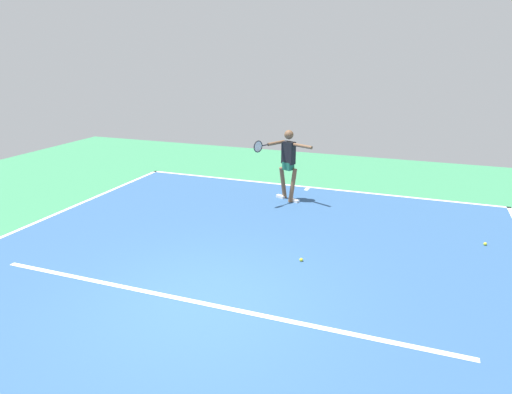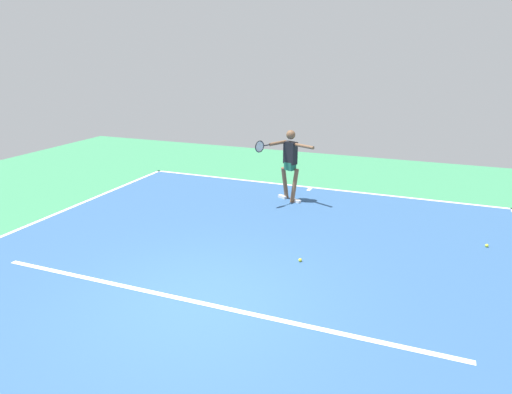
{
  "view_description": "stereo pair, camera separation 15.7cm",
  "coord_description": "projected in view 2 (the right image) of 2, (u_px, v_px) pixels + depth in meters",
  "views": [
    {
      "loc": [
        -2.91,
        5.43,
        3.68
      ],
      "look_at": [
        0.12,
        -2.69,
        0.9
      ],
      "focal_mm": 31.49,
      "sensor_mm": 36.0,
      "label": 1
    },
    {
      "loc": [
        -3.05,
        5.37,
        3.68
      ],
      "look_at": [
        0.12,
        -2.69,
        0.9
      ],
      "focal_mm": 31.49,
      "sensor_mm": 36.0,
      "label": 2
    }
  ],
  "objects": [
    {
      "name": "ground_plane",
      "position": [
        200.0,
        302.0,
        6.95
      ],
      "size": [
        22.7,
        22.7,
        0.0
      ],
      "primitive_type": "plane",
      "color": "#388456"
    },
    {
      "name": "court_surface",
      "position": [
        200.0,
        302.0,
        6.95
      ],
      "size": [
        10.38,
        13.56,
        0.0
      ],
      "primitive_type": "cube",
      "color": "#2D5484",
      "rests_on": "ground_plane"
    },
    {
      "name": "tennis_ball_near_service_line",
      "position": [
        487.0,
        246.0,
        8.92
      ],
      "size": [
        0.07,
        0.07,
        0.07
      ],
      "primitive_type": "sphere",
      "color": "#CCE033",
      "rests_on": "ground_plane"
    },
    {
      "name": "tennis_player",
      "position": [
        289.0,
        160.0,
        11.44
      ],
      "size": [
        1.31,
        1.12,
        1.85
      ],
      "rotation": [
        0.0,
        0.0,
        -0.44
      ],
      "color": "brown",
      "rests_on": "ground_plane"
    },
    {
      "name": "court_line_centre_mark",
      "position": [
        309.0,
        189.0,
        12.73
      ],
      "size": [
        0.1,
        0.3,
        0.01
      ],
      "primitive_type": "cube",
      "color": "white",
      "rests_on": "ground_plane"
    },
    {
      "name": "court_line_service",
      "position": [
        199.0,
        303.0,
        6.94
      ],
      "size": [
        7.78,
        0.1,
        0.01
      ],
      "primitive_type": "cube",
      "color": "white",
      "rests_on": "ground_plane"
    },
    {
      "name": "tennis_ball_near_player",
      "position": [
        300.0,
        260.0,
        8.3
      ],
      "size": [
        0.07,
        0.07,
        0.07
      ],
      "primitive_type": "sphere",
      "color": "yellow",
      "rests_on": "ground_plane"
    },
    {
      "name": "court_line_baseline_near",
      "position": [
        311.0,
        187.0,
        12.91
      ],
      "size": [
        10.38,
        0.1,
        0.01
      ],
      "primitive_type": "cube",
      "color": "white",
      "rests_on": "ground_plane"
    }
  ]
}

